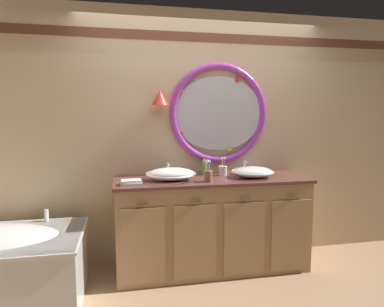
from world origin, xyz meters
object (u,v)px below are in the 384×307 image
Objects in this scene: toothbrush_holder_left at (208,175)px; toothbrush_holder_right at (223,170)px; sink_basin_right at (253,172)px; folded_hand_towel at (131,182)px; soap_dispenser at (204,168)px; sink_basin_left at (171,174)px.

toothbrush_holder_left is 0.38m from toothbrush_holder_right.
sink_basin_right reaches higher than folded_hand_towel.
toothbrush_holder_left is (-0.49, -0.13, 0.01)m from sink_basin_right.
soap_dispenser reaches higher than sink_basin_right.
sink_basin_left is 0.36m from toothbrush_holder_left.
folded_hand_towel is (-0.37, -0.12, -0.04)m from sink_basin_left.
toothbrush_holder_right is (0.56, 0.17, -0.01)m from sink_basin_left.
folded_hand_towel is (-0.76, -0.36, -0.05)m from soap_dispenser.
sink_basin_left is at bearing 158.83° from toothbrush_holder_left.
soap_dispenser reaches higher than sink_basin_left.
sink_basin_left is at bearing 18.39° from folded_hand_towel.
folded_hand_towel is at bearing -161.61° from sink_basin_left.
folded_hand_towel is at bearing -174.06° from sink_basin_right.
toothbrush_holder_left reaches higher than sink_basin_left.
toothbrush_holder_left is (0.33, -0.13, -0.00)m from sink_basin_left.
sink_basin_left is 0.40m from folded_hand_towel.
sink_basin_right is at bearing 14.87° from toothbrush_holder_left.
soap_dispenser reaches higher than folded_hand_towel.
folded_hand_towel is (-1.19, -0.12, -0.03)m from sink_basin_right.
toothbrush_holder_right is 1.11× the size of soap_dispenser.
soap_dispenser is (-0.44, 0.23, 0.02)m from sink_basin_right.
toothbrush_holder_left reaches higher than folded_hand_towel.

